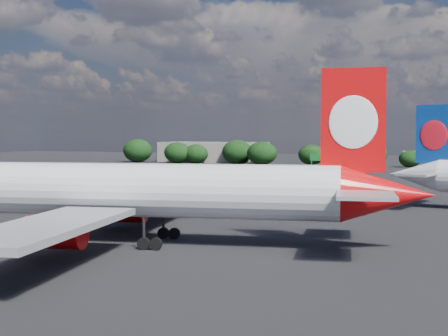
% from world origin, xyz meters
% --- Properties ---
extents(ground, '(500.00, 500.00, 0.00)m').
position_xyz_m(ground, '(0.00, 60.00, 0.00)').
color(ground, black).
rests_on(ground, ground).
extents(qantas_airliner, '(51.33, 49.06, 16.83)m').
position_xyz_m(qantas_airliner, '(5.52, 18.30, 5.13)').
color(qantas_airliner, white).
rests_on(qantas_airliner, ground).
extents(terminal_building, '(42.00, 16.00, 8.00)m').
position_xyz_m(terminal_building, '(-65.00, 192.00, 4.00)').
color(terminal_building, gray).
rests_on(terminal_building, ground).
extents(highway_sign, '(6.00, 0.30, 4.50)m').
position_xyz_m(highway_sign, '(-18.00, 176.00, 3.13)').
color(highway_sign, '#166F28').
rests_on(highway_sign, ground).
extents(billboard_yellow, '(5.00, 0.30, 5.50)m').
position_xyz_m(billboard_yellow, '(12.00, 182.00, 3.87)').
color(billboard_yellow, yellow).
rests_on(billboard_yellow, ground).
extents(horizon_treeline, '(210.30, 14.80, 9.25)m').
position_xyz_m(horizon_treeline, '(-0.93, 179.93, 4.01)').
color(horizon_treeline, black).
rests_on(horizon_treeline, ground).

